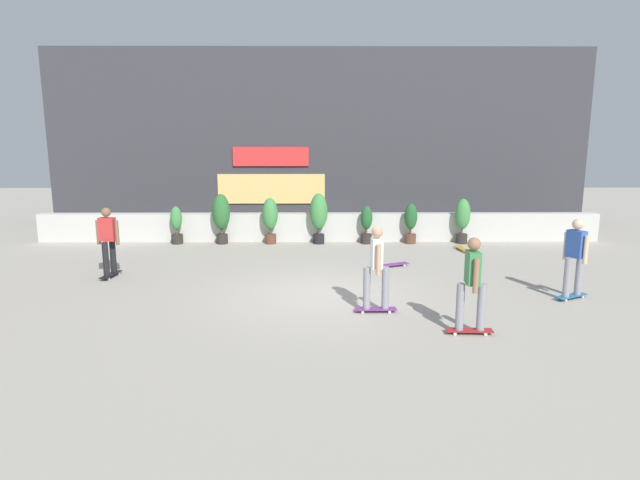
{
  "coord_description": "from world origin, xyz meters",
  "views": [
    {
      "loc": [
        -0.09,
        -11.19,
        3.37
      ],
      "look_at": [
        0.0,
        1.5,
        0.9
      ],
      "focal_mm": 30.26,
      "sensor_mm": 36.0,
      "label": 1
    }
  ],
  "objects_px": {
    "skater_far_left": "(108,239)",
    "skater_foreground": "(575,255)",
    "potted_plant_4": "(367,224)",
    "skateboard_aside": "(394,264)",
    "potted_plant_2": "(270,217)",
    "skater_by_wall_right": "(472,281)",
    "skater_by_wall_left": "(377,265)",
    "potted_plant_6": "(462,218)",
    "skateboard_near_camera": "(462,249)",
    "potted_plant_5": "(411,222)",
    "potted_plant_1": "(221,215)",
    "potted_plant_0": "(176,224)",
    "potted_plant_3": "(319,214)"
  },
  "relations": [
    {
      "from": "skater_by_wall_left",
      "to": "skateboard_near_camera",
      "type": "height_order",
      "value": "skater_by_wall_left"
    },
    {
      "from": "potted_plant_6",
      "to": "skateboard_aside",
      "type": "bearing_deg",
      "value": -129.8
    },
    {
      "from": "skater_foreground",
      "to": "skateboard_near_camera",
      "type": "xyz_separation_m",
      "value": [
        -1.01,
        4.8,
        -0.88
      ]
    },
    {
      "from": "potted_plant_2",
      "to": "potted_plant_3",
      "type": "height_order",
      "value": "potted_plant_3"
    },
    {
      "from": "potted_plant_3",
      "to": "potted_plant_5",
      "type": "bearing_deg",
      "value": -0.0
    },
    {
      "from": "potted_plant_0",
      "to": "skateboard_near_camera",
      "type": "height_order",
      "value": "potted_plant_0"
    },
    {
      "from": "potted_plant_4",
      "to": "potted_plant_5",
      "type": "bearing_deg",
      "value": -0.0
    },
    {
      "from": "potted_plant_4",
      "to": "skateboard_aside",
      "type": "relative_size",
      "value": 1.47
    },
    {
      "from": "potted_plant_0",
      "to": "skater_foreground",
      "type": "xyz_separation_m",
      "value": [
        9.74,
        -5.93,
        0.32
      ]
    },
    {
      "from": "skater_foreground",
      "to": "skateboard_aside",
      "type": "relative_size",
      "value": 2.09
    },
    {
      "from": "skater_far_left",
      "to": "potted_plant_3",
      "type": "bearing_deg",
      "value": 39.05
    },
    {
      "from": "potted_plant_6",
      "to": "skateboard_aside",
      "type": "xyz_separation_m",
      "value": [
        -2.57,
        -3.09,
        -0.75
      ]
    },
    {
      "from": "potted_plant_1",
      "to": "skater_far_left",
      "type": "xyz_separation_m",
      "value": [
        -1.99,
        -4.09,
        0.02
      ]
    },
    {
      "from": "skater_by_wall_right",
      "to": "skater_foreground",
      "type": "distance_m",
      "value": 3.37
    },
    {
      "from": "potted_plant_2",
      "to": "potted_plant_6",
      "type": "distance_m",
      "value": 6.06
    },
    {
      "from": "skater_far_left",
      "to": "potted_plant_5",
      "type": "bearing_deg",
      "value": 27.25
    },
    {
      "from": "potted_plant_0",
      "to": "skater_far_left",
      "type": "relative_size",
      "value": 0.7
    },
    {
      "from": "potted_plant_0",
      "to": "skateboard_near_camera",
      "type": "distance_m",
      "value": 8.82
    },
    {
      "from": "potted_plant_3",
      "to": "skater_foreground",
      "type": "height_order",
      "value": "skater_foreground"
    },
    {
      "from": "potted_plant_2",
      "to": "potted_plant_4",
      "type": "bearing_deg",
      "value": 0.0
    },
    {
      "from": "potted_plant_4",
      "to": "potted_plant_6",
      "type": "height_order",
      "value": "potted_plant_6"
    },
    {
      "from": "potted_plant_1",
      "to": "potted_plant_6",
      "type": "relative_size",
      "value": 1.11
    },
    {
      "from": "skater_by_wall_right",
      "to": "skateboard_aside",
      "type": "xyz_separation_m",
      "value": [
        -0.6,
        4.85,
        -0.88
      ]
    },
    {
      "from": "potted_plant_1",
      "to": "skater_by_wall_left",
      "type": "relative_size",
      "value": 0.93
    },
    {
      "from": "skater_by_wall_left",
      "to": "skateboard_aside",
      "type": "xyz_separation_m",
      "value": [
        0.89,
        3.67,
        -0.88
      ]
    },
    {
      "from": "potted_plant_5",
      "to": "skater_by_wall_left",
      "type": "height_order",
      "value": "skater_by_wall_left"
    },
    {
      "from": "potted_plant_5",
      "to": "potted_plant_3",
      "type": "bearing_deg",
      "value": 180.0
    },
    {
      "from": "potted_plant_2",
      "to": "skater_foreground",
      "type": "bearing_deg",
      "value": -41.12
    },
    {
      "from": "skater_by_wall_right",
      "to": "skater_by_wall_left",
      "type": "relative_size",
      "value": 1.0
    },
    {
      "from": "skater_far_left",
      "to": "skater_foreground",
      "type": "relative_size",
      "value": 1.0
    },
    {
      "from": "potted_plant_4",
      "to": "skateboard_aside",
      "type": "bearing_deg",
      "value": -81.71
    },
    {
      "from": "potted_plant_5",
      "to": "potted_plant_1",
      "type": "bearing_deg",
      "value": 180.0
    },
    {
      "from": "skater_foreground",
      "to": "skater_by_wall_left",
      "type": "bearing_deg",
      "value": -168.78
    },
    {
      "from": "potted_plant_6",
      "to": "skater_far_left",
      "type": "height_order",
      "value": "skater_far_left"
    },
    {
      "from": "skater_by_wall_right",
      "to": "skateboard_aside",
      "type": "relative_size",
      "value": 2.09
    },
    {
      "from": "potted_plant_5",
      "to": "potted_plant_2",
      "type": "bearing_deg",
      "value": 180.0
    },
    {
      "from": "potted_plant_2",
      "to": "skater_by_wall_right",
      "type": "xyz_separation_m",
      "value": [
        4.09,
        -7.94,
        0.11
      ]
    },
    {
      "from": "skater_far_left",
      "to": "skateboard_near_camera",
      "type": "relative_size",
      "value": 2.07
    },
    {
      "from": "skateboard_near_camera",
      "to": "potted_plant_6",
      "type": "bearing_deg",
      "value": 76.4
    },
    {
      "from": "potted_plant_3",
      "to": "potted_plant_5",
      "type": "relative_size",
      "value": 1.25
    },
    {
      "from": "potted_plant_0",
      "to": "skater_far_left",
      "type": "height_order",
      "value": "skater_far_left"
    },
    {
      "from": "potted_plant_5",
      "to": "skater_by_wall_right",
      "type": "height_order",
      "value": "skater_by_wall_right"
    },
    {
      "from": "potted_plant_3",
      "to": "potted_plant_6",
      "type": "distance_m",
      "value": 4.53
    },
    {
      "from": "skater_by_wall_left",
      "to": "skater_foreground",
      "type": "relative_size",
      "value": 1.0
    },
    {
      "from": "potted_plant_5",
      "to": "skateboard_near_camera",
      "type": "distance_m",
      "value": 1.88
    },
    {
      "from": "potted_plant_4",
      "to": "skater_by_wall_left",
      "type": "relative_size",
      "value": 0.71
    },
    {
      "from": "potted_plant_4",
      "to": "skateboard_near_camera",
      "type": "height_order",
      "value": "potted_plant_4"
    },
    {
      "from": "skater_far_left",
      "to": "potted_plant_0",
      "type": "bearing_deg",
      "value": 82.03
    },
    {
      "from": "skater_far_left",
      "to": "skateboard_near_camera",
      "type": "bearing_deg",
      "value": 17.66
    },
    {
      "from": "potted_plant_2",
      "to": "skateboard_near_camera",
      "type": "height_order",
      "value": "potted_plant_2"
    }
  ]
}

